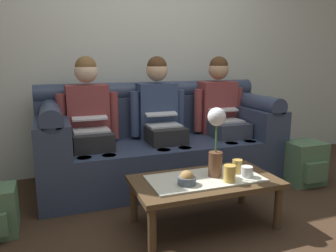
# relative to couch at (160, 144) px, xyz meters

# --- Properties ---
(ground_plane) EXTENTS (14.00, 14.00, 0.00)m
(ground_plane) POSITION_rel_couch_xyz_m (-0.00, -1.17, -0.37)
(ground_plane) COLOR #382619
(back_wall_patterned) EXTENTS (6.00, 0.12, 2.90)m
(back_wall_patterned) POSITION_rel_couch_xyz_m (-0.00, 0.53, 1.08)
(back_wall_patterned) COLOR silver
(back_wall_patterned) RESTS_ON ground_plane
(couch) EXTENTS (2.29, 0.88, 0.96)m
(couch) POSITION_rel_couch_xyz_m (0.00, 0.00, 0.00)
(couch) COLOR #2D3851
(couch) RESTS_ON ground_plane
(person_left) EXTENTS (0.56, 0.67, 1.22)m
(person_left) POSITION_rel_couch_xyz_m (-0.68, -0.00, 0.29)
(person_left) COLOR #232326
(person_left) RESTS_ON ground_plane
(person_middle) EXTENTS (0.56, 0.67, 1.22)m
(person_middle) POSITION_rel_couch_xyz_m (-0.00, -0.00, 0.29)
(person_middle) COLOR #232326
(person_middle) RESTS_ON ground_plane
(person_right) EXTENTS (0.56, 0.67, 1.22)m
(person_right) POSITION_rel_couch_xyz_m (0.68, -0.00, 0.29)
(person_right) COLOR #383D4C
(person_right) RESTS_ON ground_plane
(coffee_table) EXTENTS (1.04, 0.56, 0.36)m
(coffee_table) POSITION_rel_couch_xyz_m (-0.00, -0.99, -0.06)
(coffee_table) COLOR #47331E
(coffee_table) RESTS_ON ground_plane
(flower_vase) EXTENTS (0.13, 0.13, 0.50)m
(flower_vase) POSITION_rel_couch_xyz_m (0.08, -0.99, 0.27)
(flower_vase) COLOR brown
(flower_vase) RESTS_ON coffee_table
(snack_bowl) EXTENTS (0.13, 0.13, 0.10)m
(snack_bowl) POSITION_rel_couch_xyz_m (-0.17, -1.07, 0.03)
(snack_bowl) COLOR #4C5666
(snack_bowl) RESTS_ON coffee_table
(cup_near_left) EXTENTS (0.08, 0.08, 0.08)m
(cup_near_left) POSITION_rel_couch_xyz_m (0.29, -1.08, 0.03)
(cup_near_left) COLOR silver
(cup_near_left) RESTS_ON coffee_table
(cup_near_right) EXTENTS (0.07, 0.07, 0.10)m
(cup_near_right) POSITION_rel_couch_xyz_m (0.27, -0.98, 0.04)
(cup_near_right) COLOR gold
(cup_near_right) RESTS_ON coffee_table
(cup_far_center) EXTENTS (0.08, 0.08, 0.12)m
(cup_far_center) POSITION_rel_couch_xyz_m (0.12, -1.12, 0.05)
(cup_far_center) COLOR gold
(cup_far_center) RESTS_ON coffee_table
(backpack_right) EXTENTS (0.35, 0.32, 0.41)m
(backpack_right) POSITION_rel_couch_xyz_m (1.27, -0.59, -0.16)
(backpack_right) COLOR #4C6B4C
(backpack_right) RESTS_ON ground_plane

